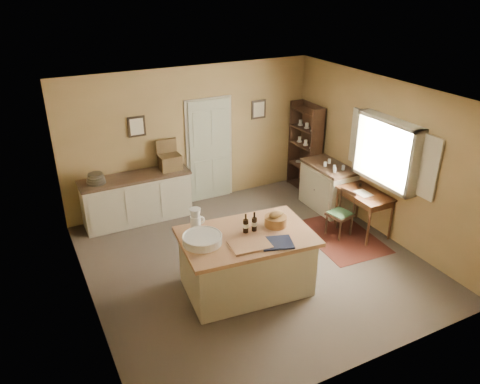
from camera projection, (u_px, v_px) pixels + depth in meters
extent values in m
plane|color=brown|center=(253.00, 262.00, 7.54)|extent=(5.00, 5.00, 0.00)
cube|color=#9C7D4E|center=(192.00, 137.00, 8.97)|extent=(5.00, 0.10, 2.70)
cube|color=#9C7D4E|center=(366.00, 274.00, 4.95)|extent=(5.00, 0.10, 2.70)
cube|color=#9C7D4E|center=(81.00, 223.00, 5.94)|extent=(0.10, 5.00, 2.70)
cube|color=#9C7D4E|center=(382.00, 158.00, 7.99)|extent=(0.10, 5.00, 2.70)
plane|color=silver|center=(255.00, 96.00, 6.38)|extent=(5.00, 5.00, 0.00)
cube|color=#A2A68B|center=(210.00, 149.00, 9.22)|extent=(0.97, 0.06, 2.11)
cube|color=black|center=(137.00, 127.00, 8.37)|extent=(0.32, 0.02, 0.38)
cube|color=beige|center=(137.00, 127.00, 8.36)|extent=(0.24, 0.01, 0.30)
cube|color=black|center=(259.00, 109.00, 9.39)|extent=(0.32, 0.02, 0.38)
cube|color=beige|center=(259.00, 110.00, 9.38)|extent=(0.24, 0.01, 0.30)
cube|color=#B3AD91|center=(382.00, 181.00, 7.92)|extent=(0.25, 1.32, 0.06)
cube|color=#B3AD91|center=(391.00, 121.00, 7.46)|extent=(0.25, 1.32, 0.06)
cube|color=white|center=(392.00, 151.00, 7.74)|extent=(0.01, 1.20, 1.00)
cube|color=#B3AD91|center=(429.00, 168.00, 7.06)|extent=(0.04, 0.35, 1.00)
cube|color=#B3AD91|center=(358.00, 137.00, 8.38)|extent=(0.04, 0.35, 1.00)
cube|color=#B3AD91|center=(246.00, 264.00, 6.75)|extent=(1.81, 1.24, 0.85)
cube|color=#A7714F|center=(247.00, 236.00, 6.55)|extent=(1.95, 1.38, 0.06)
cylinder|color=white|center=(202.00, 240.00, 6.32)|extent=(0.54, 0.54, 0.11)
cube|color=#A7714F|center=(250.00, 245.00, 6.27)|extent=(0.57, 0.43, 0.03)
cube|color=black|center=(277.00, 243.00, 6.32)|extent=(0.51, 0.46, 0.02)
cylinder|color=#925E2F|center=(276.00, 221.00, 6.75)|extent=(0.32, 0.32, 0.14)
cylinder|color=black|center=(246.00, 223.00, 6.54)|extent=(0.08, 0.08, 0.29)
cylinder|color=black|center=(254.00, 222.00, 6.58)|extent=(0.08, 0.08, 0.29)
cube|color=#B3AD91|center=(137.00, 200.00, 8.62)|extent=(1.95, 0.54, 0.85)
cube|color=#332319|center=(135.00, 177.00, 8.43)|extent=(1.99, 0.57, 0.05)
cube|color=#49351C|center=(170.00, 162.00, 8.64)|extent=(0.39, 0.29, 0.28)
cylinder|color=#59544F|center=(96.00, 178.00, 8.10)|extent=(0.33, 0.33, 0.18)
cube|color=#43140D|center=(341.00, 237.00, 8.24)|extent=(1.20, 1.67, 0.01)
cube|color=#341B0E|center=(365.00, 194.00, 8.10)|extent=(0.58, 0.94, 0.03)
cube|color=#341B0E|center=(365.00, 197.00, 8.13)|extent=(0.52, 0.88, 0.10)
cube|color=silver|center=(363.00, 193.00, 8.07)|extent=(0.22, 0.30, 0.01)
cylinder|color=black|center=(360.00, 185.00, 8.34)|extent=(0.05, 0.05, 0.05)
cylinder|color=#341B0E|center=(368.00, 227.00, 7.82)|extent=(0.04, 0.04, 0.72)
cylinder|color=#341B0E|center=(391.00, 221.00, 8.03)|extent=(0.04, 0.04, 0.72)
cylinder|color=#341B0E|center=(337.00, 206.00, 8.52)|extent=(0.04, 0.04, 0.72)
cylinder|color=#341B0E|center=(358.00, 201.00, 8.72)|extent=(0.04, 0.04, 0.72)
cube|color=#B3AD91|center=(327.00, 188.00, 9.09)|extent=(0.59, 1.07, 0.85)
cube|color=#332319|center=(329.00, 166.00, 8.89)|extent=(0.62, 1.11, 0.05)
cylinder|color=silver|center=(334.00, 166.00, 8.72)|extent=(0.26, 0.26, 0.09)
cube|color=black|center=(316.00, 154.00, 9.39)|extent=(0.31, 0.04, 1.83)
cube|color=black|center=(295.00, 142.00, 10.02)|extent=(0.31, 0.04, 1.83)
cube|color=black|center=(311.00, 147.00, 9.76)|extent=(0.02, 0.82, 1.83)
cube|color=black|center=(303.00, 186.00, 10.08)|extent=(0.31, 0.78, 0.03)
cube|color=black|center=(304.00, 166.00, 9.88)|extent=(0.31, 0.78, 0.03)
cube|color=black|center=(305.00, 146.00, 9.68)|extent=(0.31, 0.78, 0.03)
cube|color=black|center=(307.00, 129.00, 9.53)|extent=(0.31, 0.78, 0.03)
cube|color=black|center=(308.00, 111.00, 9.37)|extent=(0.31, 0.78, 0.03)
cylinder|color=white|center=(306.00, 143.00, 9.66)|extent=(0.12, 0.12, 0.11)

